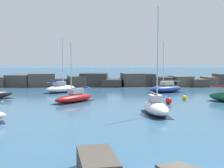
{
  "coord_description": "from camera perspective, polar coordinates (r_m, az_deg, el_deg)",
  "views": [
    {
      "loc": [
        -3.57,
        -12.9,
        5.44
      ],
      "look_at": [
        -2.51,
        28.62,
        1.99
      ],
      "focal_mm": 50.0,
      "sensor_mm": 36.0,
      "label": 1
    }
  ],
  "objects": [
    {
      "name": "sailboat_moored_3",
      "position": [
        38.89,
        -6.91,
        -2.41
      ],
      "size": [
        5.31,
        6.01,
        7.33
      ],
      "color": "maroon",
      "rests_on": "ground"
    },
    {
      "name": "open_sea_beyond",
      "position": [
        120.52,
        0.23,
        2.17
      ],
      "size": [
        400.0,
        116.0,
        0.01
      ],
      "color": "#235175",
      "rests_on": "ground"
    },
    {
      "name": "sailboat_moored_1",
      "position": [
        30.55,
        8.01,
        -4.16
      ],
      "size": [
        2.44,
        5.84,
        10.26
      ],
      "color": "white",
      "rests_on": "ground"
    },
    {
      "name": "sailboat_moored_8",
      "position": [
        50.01,
        -9.35,
        -0.77
      ],
      "size": [
        5.58,
        5.43,
        8.59
      ],
      "color": "white",
      "rests_on": "ground"
    },
    {
      "name": "mooring_buoy_far_side",
      "position": [
        41.89,
        13.1,
        -2.42
      ],
      "size": [
        0.61,
        0.61,
        0.81
      ],
      "color": "yellow",
      "rests_on": "ground"
    },
    {
      "name": "breakwater_jetty",
      "position": [
        60.79,
        2.46,
        0.6
      ],
      "size": [
        65.5,
        6.69,
        2.53
      ],
      "color": "brown",
      "rests_on": "ground"
    },
    {
      "name": "mooring_buoy_orange_near",
      "position": [
        37.7,
        10.29,
        -3.02
      ],
      "size": [
        0.79,
        0.79,
        0.99
      ],
      "color": "red",
      "rests_on": "ground"
    },
    {
      "name": "sailboat_moored_7",
      "position": [
        50.24,
        9.77,
        -0.77
      ],
      "size": [
        6.47,
        4.83,
        8.0
      ],
      "color": "navy",
      "rests_on": "ground"
    }
  ]
}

